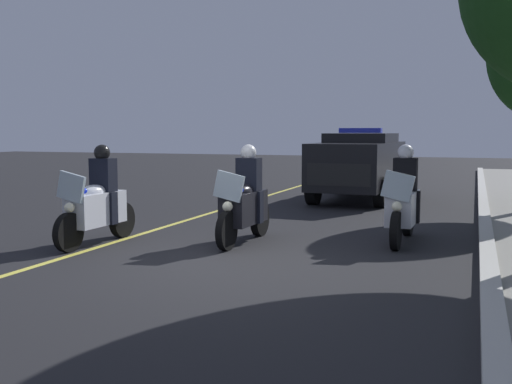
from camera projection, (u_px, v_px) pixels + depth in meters
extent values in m
plane|color=black|center=(218.00, 262.00, 8.87)|extent=(80.00, 80.00, 0.00)
cube|color=#B7B5AD|center=(490.00, 279.00, 7.56)|extent=(48.00, 0.24, 0.15)
cube|color=#E0D14C|center=(84.00, 251.00, 9.69)|extent=(48.00, 0.12, 0.01)
cylinder|color=black|center=(69.00, 233.00, 9.61)|extent=(0.64, 0.14, 0.64)
cylinder|color=black|center=(122.00, 220.00, 10.99)|extent=(0.64, 0.16, 0.64)
cube|color=silver|center=(96.00, 209.00, 10.25)|extent=(1.21, 0.47, 0.56)
ellipsoid|color=silver|center=(94.00, 192.00, 10.17)|extent=(0.57, 0.33, 0.24)
cube|color=silver|center=(71.00, 187.00, 9.63)|extent=(0.07, 0.56, 0.53)
sphere|color=#F9F4CC|center=(69.00, 208.00, 9.60)|extent=(0.17, 0.17, 0.17)
sphere|color=red|center=(69.00, 190.00, 9.81)|extent=(0.09, 0.09, 0.09)
sphere|color=#1933F2|center=(85.00, 191.00, 9.69)|extent=(0.09, 0.09, 0.09)
cube|color=black|center=(103.00, 175.00, 10.41)|extent=(0.29, 0.41, 0.60)
cube|color=black|center=(112.00, 208.00, 10.33)|extent=(0.18, 0.14, 0.56)
cube|color=black|center=(93.00, 207.00, 10.48)|extent=(0.18, 0.14, 0.56)
sphere|color=black|center=(102.00, 153.00, 10.35)|extent=(0.28, 0.28, 0.28)
cylinder|color=black|center=(227.00, 231.00, 9.75)|extent=(0.64, 0.14, 0.64)
cylinder|color=black|center=(260.00, 219.00, 11.14)|extent=(0.64, 0.16, 0.64)
cube|color=black|center=(244.00, 208.00, 10.39)|extent=(1.21, 0.47, 0.56)
ellipsoid|color=black|center=(243.00, 191.00, 10.32)|extent=(0.57, 0.33, 0.24)
cube|color=silver|center=(229.00, 186.00, 9.77)|extent=(0.07, 0.56, 0.53)
sphere|color=#F9F4CC|center=(228.00, 207.00, 9.75)|extent=(0.17, 0.17, 0.17)
sphere|color=red|center=(223.00, 189.00, 9.96)|extent=(0.09, 0.09, 0.09)
sphere|color=#1933F2|center=(241.00, 190.00, 9.84)|extent=(0.09, 0.09, 0.09)
cube|color=black|center=(249.00, 175.00, 10.55)|extent=(0.29, 0.41, 0.60)
cube|color=black|center=(258.00, 207.00, 10.48)|extent=(0.18, 0.14, 0.56)
cube|color=black|center=(237.00, 206.00, 10.63)|extent=(0.18, 0.14, 0.56)
sphere|color=white|center=(248.00, 152.00, 10.49)|extent=(0.28, 0.28, 0.28)
cylinder|color=black|center=(396.00, 231.00, 9.77)|extent=(0.64, 0.14, 0.64)
cylinder|color=black|center=(408.00, 219.00, 11.15)|extent=(0.64, 0.16, 0.64)
cube|color=silver|center=(403.00, 208.00, 10.41)|extent=(1.21, 0.47, 0.56)
ellipsoid|color=silver|center=(403.00, 191.00, 10.33)|extent=(0.57, 0.33, 0.24)
cube|color=silver|center=(398.00, 186.00, 9.79)|extent=(0.07, 0.56, 0.53)
sphere|color=#F9F4CC|center=(397.00, 206.00, 9.76)|extent=(0.17, 0.17, 0.17)
sphere|color=red|center=(389.00, 189.00, 9.97)|extent=(0.09, 0.09, 0.09)
sphere|color=#1933F2|center=(409.00, 190.00, 9.85)|extent=(0.09, 0.09, 0.09)
cube|color=black|center=(405.00, 175.00, 10.57)|extent=(0.29, 0.41, 0.60)
cube|color=black|center=(416.00, 207.00, 10.49)|extent=(0.18, 0.14, 0.56)
cube|color=black|center=(393.00, 206.00, 10.64)|extent=(0.18, 0.14, 0.56)
sphere|color=silver|center=(406.00, 152.00, 10.51)|extent=(0.28, 0.28, 0.28)
cube|color=black|center=(359.00, 164.00, 17.00)|extent=(4.95, 2.02, 1.24)
cube|color=black|center=(362.00, 140.00, 17.21)|extent=(2.44, 1.81, 0.36)
cube|color=#2633D8|center=(360.00, 131.00, 17.00)|extent=(0.31, 1.21, 0.14)
cube|color=black|center=(339.00, 175.00, 14.80)|extent=(0.16, 1.62, 0.56)
cylinder|color=black|center=(381.00, 192.00, 15.30)|extent=(0.81, 0.30, 0.80)
cylinder|color=black|center=(313.00, 190.00, 15.97)|extent=(0.81, 0.30, 0.80)
cylinder|color=black|center=(399.00, 183.00, 18.17)|extent=(0.81, 0.30, 0.80)
cylinder|color=black|center=(341.00, 181.00, 18.83)|extent=(0.81, 0.30, 0.80)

